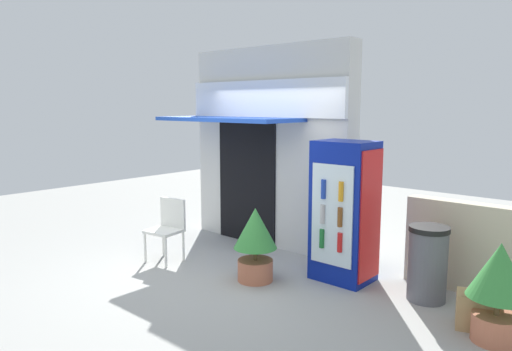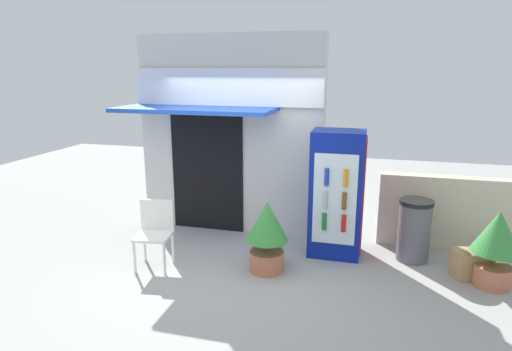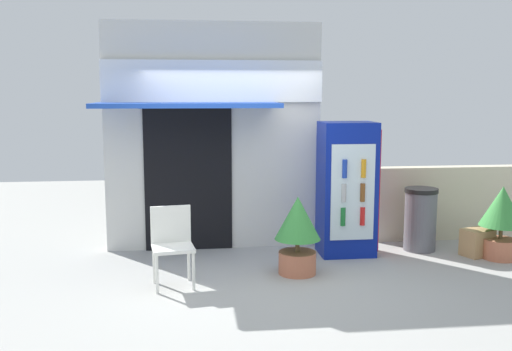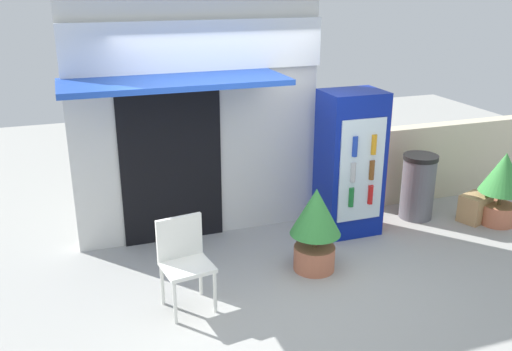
{
  "view_description": "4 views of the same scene",
  "coord_description": "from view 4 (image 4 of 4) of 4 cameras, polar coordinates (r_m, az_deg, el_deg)",
  "views": [
    {
      "loc": [
        4.58,
        -4.32,
        2.24
      ],
      "look_at": [
        0.45,
        0.34,
        1.33
      ],
      "focal_mm": 33.43,
      "sensor_mm": 36.0,
      "label": 1
    },
    {
      "loc": [
        1.88,
        -5.05,
        2.64
      ],
      "look_at": [
        0.43,
        0.4,
        1.22
      ],
      "focal_mm": 30.24,
      "sensor_mm": 36.0,
      "label": 2
    },
    {
      "loc": [
        -0.62,
        -6.57,
        2.2
      ],
      "look_at": [
        0.19,
        0.42,
        1.17
      ],
      "focal_mm": 40.31,
      "sensor_mm": 36.0,
      "label": 3
    },
    {
      "loc": [
        -1.76,
        -4.86,
        3.06
      ],
      "look_at": [
        0.04,
        0.27,
        1.12
      ],
      "focal_mm": 38.91,
      "sensor_mm": 36.0,
      "label": 4
    }
  ],
  "objects": [
    {
      "name": "cardboard_box",
      "position": [
        7.92,
        21.57,
        -3.13
      ],
      "size": [
        0.46,
        0.4,
        0.36
      ],
      "primitive_type": "cube",
      "rotation": [
        0.0,
        0.0,
        0.34
      ],
      "color": "tan",
      "rests_on": "ground"
    },
    {
      "name": "trash_bin",
      "position": [
        7.7,
        16.31,
        -1.08
      ],
      "size": [
        0.46,
        0.46,
        0.88
      ],
      "color": "#595960",
      "rests_on": "ground"
    },
    {
      "name": "potted_plant_near_shop",
      "position": [
        6.06,
        6.14,
        -4.96
      ],
      "size": [
        0.56,
        0.56,
        0.96
      ],
      "color": "#BC6B4C",
      "rests_on": "ground"
    },
    {
      "name": "stone_boundary_wall",
      "position": [
        8.59,
        18.76,
        1.55
      ],
      "size": [
        2.65,
        0.23,
        1.1
      ],
      "primitive_type": "cube",
      "color": "beige",
      "rests_on": "ground"
    },
    {
      "name": "ground",
      "position": [
        6.01,
        0.54,
        -11.0
      ],
      "size": [
        16.0,
        16.0,
        0.0
      ],
      "primitive_type": "plane",
      "color": "#A3A39E"
    },
    {
      "name": "storefront_building",
      "position": [
        6.68,
        -6.32,
        6.97
      ],
      "size": [
        3.04,
        1.25,
        3.15
      ],
      "color": "silver",
      "rests_on": "ground"
    },
    {
      "name": "drink_cooler",
      "position": [
        6.94,
        9.69,
        1.23
      ],
      "size": [
        0.75,
        0.63,
        1.8
      ],
      "color": "navy",
      "rests_on": "ground"
    },
    {
      "name": "plastic_chair",
      "position": [
        5.45,
        -7.42,
        -8.24
      ],
      "size": [
        0.51,
        0.48,
        0.9
      ],
      "color": "white",
      "rests_on": "ground"
    },
    {
      "name": "potted_plant_curbside",
      "position": [
        7.81,
        24.01,
        -0.63
      ],
      "size": [
        0.58,
        0.58,
        0.98
      ],
      "color": "#BC6B4C",
      "rests_on": "ground"
    }
  ]
}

